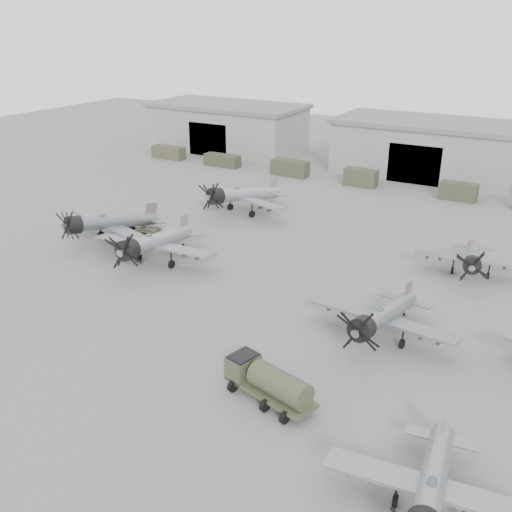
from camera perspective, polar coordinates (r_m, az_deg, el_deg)
The scene contains 17 objects.
ground at distance 44.71m, azimuth -4.27°, elevation -9.45°, with size 220.00×220.00×0.00m, color slate.
hangar_left at distance 112.18m, azimuth -2.85°, elevation 12.80°, with size 29.00×14.80×8.70m.
hangar_center at distance 97.47m, azimuth 16.68°, elevation 10.36°, with size 29.00×14.80×8.70m.
support_truck_0 at distance 106.22m, azimuth -8.74°, elevation 10.21°, with size 6.23×2.20×2.22m, color #44442C.
support_truck_1 at distance 99.59m, azimuth -3.40°, elevation 9.53°, with size 6.40×2.20×2.01m, color #383A26.
support_truck_2 at distance 93.23m, azimuth 3.41°, elevation 8.78°, with size 6.13×2.20×2.56m, color #3B3E28.
support_truck_3 at distance 88.72m, azimuth 10.43°, elevation 7.72°, with size 4.94×2.20×2.58m, color #3E412A.
support_truck_4 at distance 85.28m, azimuth 19.58°, elevation 6.10°, with size 5.04×2.20×2.40m, color #393F29.
aircraft_near_2 at distance 32.10m, azimuth 17.15°, elevation -21.21°, with size 11.23×10.11×4.47m.
aircraft_mid_0 at distance 66.44m, azimuth -14.69°, elevation 3.24°, with size 13.25×11.93×5.30m.
aircraft_mid_1 at distance 59.27m, azimuth -10.30°, elevation 1.32°, with size 13.66×12.29×5.44m.
aircraft_mid_2 at distance 45.80m, azimuth 12.44°, elevation -5.96°, with size 12.11×10.90×4.82m.
aircraft_far_0 at distance 74.16m, azimuth -1.62°, elevation 6.12°, with size 13.92×12.53×5.55m.
aircraft_far_1 at distance 59.74m, azimuth 20.83°, elevation -0.15°, with size 11.23×10.10×4.46m.
fuel_tanker at distance 38.79m, azimuth 1.31°, elevation -12.37°, with size 7.00×3.78×2.57m.
tug_trailer at distance 69.88m, azimuth -11.97°, elevation 2.85°, with size 7.33×1.69×1.47m.
ground_crew at distance 65.45m, azimuth -11.60°, elevation 1.90°, with size 0.71×0.47×1.96m, color #3A3D28.
Camera 1 is at (21.58, -31.07, 23.82)m, focal length 40.00 mm.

